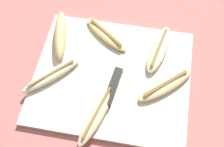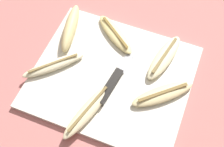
{
  "view_description": "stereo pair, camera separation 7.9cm",
  "coord_description": "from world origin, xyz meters",
  "px_view_note": "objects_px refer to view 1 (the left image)",
  "views": [
    {
      "loc": [
        0.07,
        -0.39,
        0.7
      ],
      "look_at": [
        0.0,
        0.0,
        0.02
      ],
      "focal_mm": 50.0,
      "sensor_mm": 36.0,
      "label": 1
    },
    {
      "loc": [
        0.15,
        -0.37,
        0.7
      ],
      "look_at": [
        0.0,
        0.0,
        0.02
      ],
      "focal_mm": 50.0,
      "sensor_mm": 36.0,
      "label": 2
    }
  ],
  "objects_px": {
    "knife": "(115,81)",
    "banana_pale_long": "(159,49)",
    "banana_spotted_left": "(61,35)",
    "banana_golden_short": "(106,34)",
    "banana_bright_far": "(52,75)",
    "banana_cream_curved": "(97,114)",
    "banana_ripe_center": "(165,85)"
  },
  "relations": [
    {
      "from": "banana_spotted_left",
      "to": "banana_pale_long",
      "type": "bearing_deg",
      "value": 1.45
    },
    {
      "from": "banana_spotted_left",
      "to": "banana_bright_far",
      "type": "distance_m",
      "value": 0.12
    },
    {
      "from": "knife",
      "to": "banana_bright_far",
      "type": "height_order",
      "value": "banana_bright_far"
    },
    {
      "from": "knife",
      "to": "banana_ripe_center",
      "type": "distance_m",
      "value": 0.13
    },
    {
      "from": "knife",
      "to": "banana_golden_short",
      "type": "xyz_separation_m",
      "value": [
        -0.05,
        0.14,
        0.0
      ]
    },
    {
      "from": "banana_pale_long",
      "to": "banana_spotted_left",
      "type": "distance_m",
      "value": 0.27
    },
    {
      "from": "banana_pale_long",
      "to": "banana_spotted_left",
      "type": "height_order",
      "value": "banana_spotted_left"
    },
    {
      "from": "knife",
      "to": "banana_cream_curved",
      "type": "xyz_separation_m",
      "value": [
        -0.03,
        -0.1,
        0.0
      ]
    },
    {
      "from": "banana_spotted_left",
      "to": "banana_bright_far",
      "type": "relative_size",
      "value": 1.17
    },
    {
      "from": "banana_golden_short",
      "to": "banana_bright_far",
      "type": "bearing_deg",
      "value": -126.0
    },
    {
      "from": "banana_cream_curved",
      "to": "banana_pale_long",
      "type": "distance_m",
      "value": 0.24
    },
    {
      "from": "knife",
      "to": "banana_pale_long",
      "type": "distance_m",
      "value": 0.15
    },
    {
      "from": "knife",
      "to": "banana_cream_curved",
      "type": "bearing_deg",
      "value": -97.87
    },
    {
      "from": "banana_spotted_left",
      "to": "banana_golden_short",
      "type": "height_order",
      "value": "banana_spotted_left"
    },
    {
      "from": "banana_spotted_left",
      "to": "banana_bright_far",
      "type": "bearing_deg",
      "value": -86.25
    },
    {
      "from": "banana_cream_curved",
      "to": "banana_pale_long",
      "type": "height_order",
      "value": "same"
    },
    {
      "from": "banana_cream_curved",
      "to": "banana_golden_short",
      "type": "height_order",
      "value": "banana_cream_curved"
    },
    {
      "from": "banana_bright_far",
      "to": "banana_spotted_left",
      "type": "bearing_deg",
      "value": 93.75
    },
    {
      "from": "knife",
      "to": "banana_golden_short",
      "type": "relative_size",
      "value": 1.51
    },
    {
      "from": "banana_ripe_center",
      "to": "banana_spotted_left",
      "type": "height_order",
      "value": "banana_spotted_left"
    },
    {
      "from": "banana_ripe_center",
      "to": "banana_golden_short",
      "type": "relative_size",
      "value": 1.02
    },
    {
      "from": "knife",
      "to": "banana_cream_curved",
      "type": "relative_size",
      "value": 1.22
    },
    {
      "from": "banana_cream_curved",
      "to": "banana_ripe_center",
      "type": "bearing_deg",
      "value": 35.36
    },
    {
      "from": "banana_ripe_center",
      "to": "banana_pale_long",
      "type": "height_order",
      "value": "banana_pale_long"
    },
    {
      "from": "banana_cream_curved",
      "to": "banana_bright_far",
      "type": "bearing_deg",
      "value": 148.33
    },
    {
      "from": "banana_spotted_left",
      "to": "banana_golden_short",
      "type": "xyz_separation_m",
      "value": [
        0.12,
        0.03,
        -0.01
      ]
    },
    {
      "from": "banana_ripe_center",
      "to": "banana_golden_short",
      "type": "bearing_deg",
      "value": 143.57
    },
    {
      "from": "knife",
      "to": "banana_pale_long",
      "type": "relative_size",
      "value": 1.34
    },
    {
      "from": "banana_cream_curved",
      "to": "banana_bright_far",
      "type": "height_order",
      "value": "banana_cream_curved"
    },
    {
      "from": "banana_spotted_left",
      "to": "banana_bright_far",
      "type": "xyz_separation_m",
      "value": [
        0.01,
        -0.12,
        -0.01
      ]
    },
    {
      "from": "banana_cream_curved",
      "to": "banana_bright_far",
      "type": "relative_size",
      "value": 1.27
    },
    {
      "from": "banana_ripe_center",
      "to": "banana_golden_short",
      "type": "distance_m",
      "value": 0.22
    }
  ]
}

